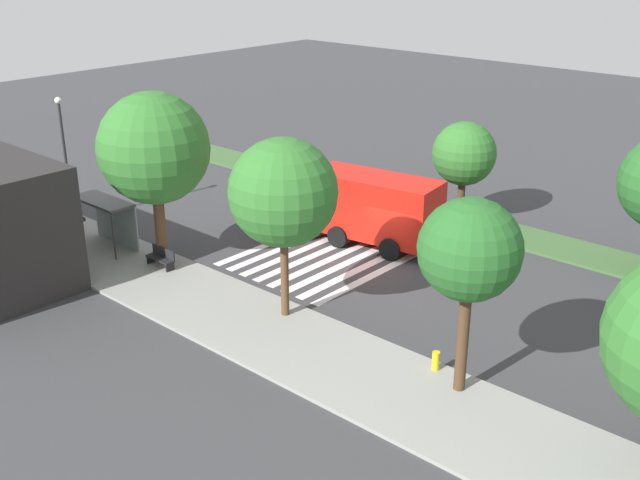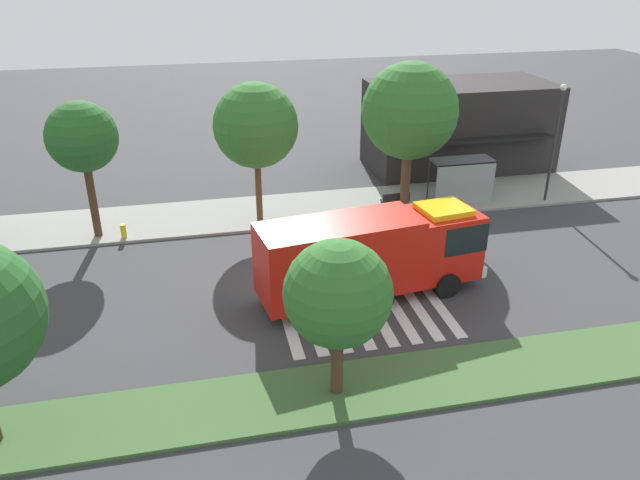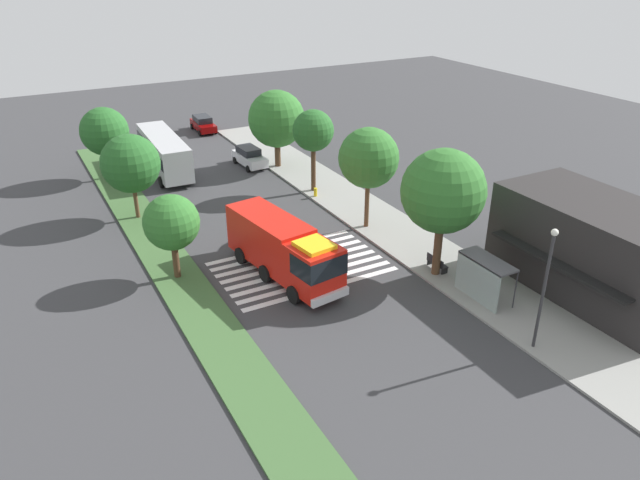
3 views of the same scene
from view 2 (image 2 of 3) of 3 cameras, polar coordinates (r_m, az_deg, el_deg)
ground_plane at (r=26.92m, az=-2.75°, el=-4.27°), size 120.00×120.00×0.00m
sidewalk at (r=34.34m, az=-5.14°, el=2.61°), size 60.00×4.82×0.14m
median_strip at (r=20.83m, az=0.86°, el=-14.07°), size 60.00×3.00×0.14m
crosswalk at (r=27.39m, az=2.53°, el=-3.69°), size 6.75×10.72×0.01m
fire_truck at (r=25.41m, az=5.37°, el=-1.03°), size 9.92×3.95×3.62m
bus_stop_shelter at (r=35.78m, az=13.25°, el=6.09°), size 3.50×1.40×2.46m
bench_near_shelter at (r=34.77m, az=7.03°, el=3.74°), size 1.60×0.50×0.90m
street_lamp at (r=36.90m, az=21.11°, el=9.17°), size 0.36×0.36×6.68m
storefront_building at (r=42.03m, az=12.77°, el=10.32°), size 11.71×6.65×5.63m
sidewalk_tree_west at (r=31.52m, az=-21.30°, el=8.86°), size 3.39×3.39×6.85m
sidewalk_tree_center at (r=31.26m, az=-6.01°, el=10.54°), size 4.29×4.29×7.39m
sidewalk_tree_east at (r=33.03m, az=8.37°, el=11.77°), size 5.09×5.09×8.11m
median_tree_center at (r=18.72m, az=1.68°, el=-5.07°), size 3.41×3.41×5.41m
fire_hydrant at (r=32.43m, az=-17.85°, el=0.82°), size 0.28×0.28×0.70m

